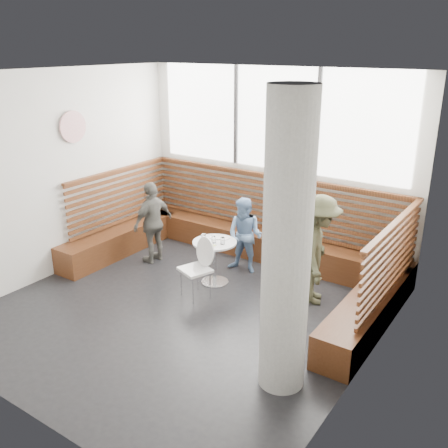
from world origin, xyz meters
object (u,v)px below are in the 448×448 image
Objects in this scene: adult_man at (318,250)px; child_back at (245,236)px; concrete_column at (287,248)px; cafe_chair at (198,263)px; child_left at (153,222)px; cafe_table at (215,253)px.

child_back is at bearing 58.34° from adult_man.
concrete_column is 2.01× the size of adult_man.
child_back reaches higher than cafe_chair.
child_back is at bearing 114.26° from child_left.
cafe_chair is 1.51m from child_left.
cafe_chair is 0.64× the size of child_left.
concrete_column is 2.14m from adult_man.
child_left is (-1.50, -0.51, 0.08)m from child_back.
cafe_table is 0.77× the size of cafe_chair.
child_left is at bearing 177.88° from cafe_chair.
concrete_column reaches higher than adult_man.
concrete_column is at bearing -38.11° from cafe_table.
concrete_column reaches higher than child_left.
cafe_table is at bearing -110.22° from child_back.
adult_man is (-0.46, 1.93, -0.80)m from concrete_column.
cafe_table is 1.37m from child_left.
concrete_column is at bearing 172.86° from adult_man.
cafe_table is 0.44× the size of adult_man.
adult_man is 1.14× the size of child_left.
adult_man is 1.42m from child_back.
concrete_column is 2.50m from cafe_chair.
child_back is at bearing 75.84° from cafe_table.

